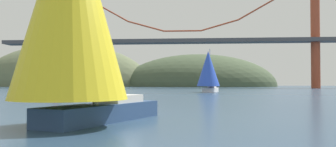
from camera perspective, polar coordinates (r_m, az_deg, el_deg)
ground_plane at (r=20.10m, az=-8.77°, el=-6.53°), size 360.00×360.00×0.00m
headland_center at (r=154.48m, az=4.84°, el=-2.13°), size 68.40×44.00×28.35m
headland_left at (r=165.60m, az=-16.41°, el=-2.03°), size 78.87×44.00×38.60m
suspension_bridge at (r=115.60m, az=2.38°, el=6.21°), size 120.66×6.00×39.37m
sailboat_blue_spinnaker at (r=63.31m, az=6.60°, el=0.53°), size 5.06×7.56×7.93m
sailboat_yellow_sail at (r=14.98m, az=-15.32°, el=11.21°), size 6.00×8.85×10.77m
channel_buoy at (r=45.70m, az=-17.08°, el=-3.17°), size 1.10×1.10×2.64m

